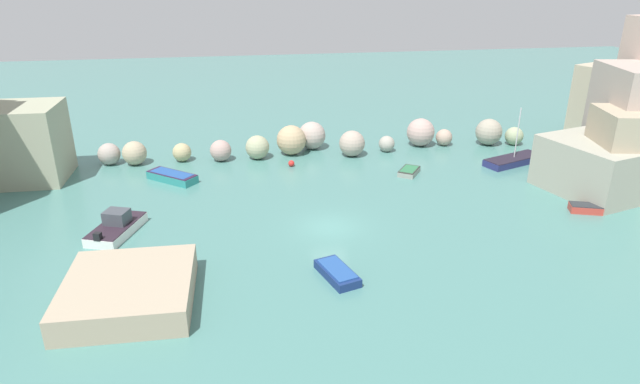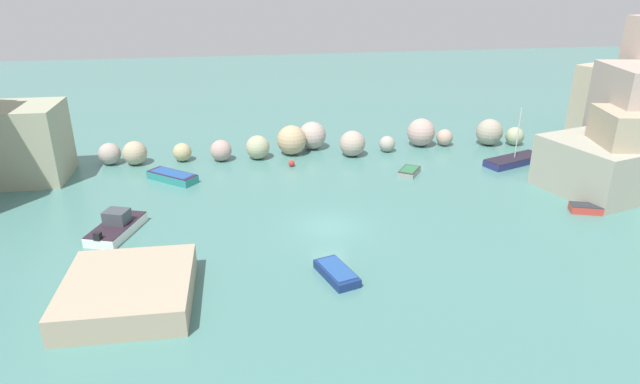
# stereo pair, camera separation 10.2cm
# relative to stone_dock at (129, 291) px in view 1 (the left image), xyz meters

# --- Properties ---
(cove_water) EXTENTS (160.00, 160.00, 0.00)m
(cove_water) POSITION_rel_stone_dock_xyz_m (12.15, 7.18, -0.74)
(cove_water) COLOR #487E77
(cove_water) RESTS_ON ground
(rock_breakwater) EXTENTS (40.77, 5.38, 2.79)m
(rock_breakwater) POSITION_rel_stone_dock_xyz_m (15.35, 23.22, 0.46)
(rock_breakwater) COLOR #AB9C92
(rock_breakwater) RESTS_ON ground
(stone_dock) EXTENTS (6.75, 7.06, 1.48)m
(stone_dock) POSITION_rel_stone_dock_xyz_m (0.00, 0.00, 0.00)
(stone_dock) COLOR tan
(stone_dock) RESTS_ON ground
(channel_buoy) EXTENTS (0.56, 0.56, 0.56)m
(channel_buoy) POSITION_rel_stone_dock_xyz_m (11.06, 19.89, -0.46)
(channel_buoy) COLOR red
(channel_buoy) RESTS_ON cove_water
(moored_boat_0) EXTENTS (2.47, 1.78, 0.59)m
(moored_boat_0) POSITION_rel_stone_dock_xyz_m (31.02, 6.48, -0.45)
(moored_boat_0) COLOR #C03D32
(moored_boat_0) RESTS_ON cove_water
(moored_boat_1) EXTENTS (6.24, 3.86, 5.16)m
(moored_boat_1) POSITION_rel_stone_dock_xyz_m (31.07, 17.23, -0.41)
(moored_boat_1) COLOR navy
(moored_boat_1) RESTS_ON cove_water
(moored_boat_2) EXTENTS (2.47, 2.70, 0.49)m
(moored_boat_2) POSITION_rel_stone_dock_xyz_m (20.83, 16.21, -0.48)
(moored_boat_2) COLOR gray
(moored_boat_2) RESTS_ON cove_water
(moored_boat_4) EXTENTS (2.32, 3.52, 0.59)m
(moored_boat_4) POSITION_rel_stone_dock_xyz_m (11.36, 0.67, -0.45)
(moored_boat_4) COLOR navy
(moored_boat_4) RESTS_ON cove_water
(moored_boat_5) EXTENTS (3.60, 5.08, 1.57)m
(moored_boat_5) POSITION_rel_stone_dock_xyz_m (-2.08, 8.67, -0.24)
(moored_boat_5) COLOR white
(moored_boat_5) RESTS_ON cove_water
(moored_boat_6) EXTENTS (4.40, 4.05, 0.71)m
(moored_boat_6) POSITION_rel_stone_dock_xyz_m (0.81, 18.04, -0.37)
(moored_boat_6) COLOR teal
(moored_boat_6) RESTS_ON cove_water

